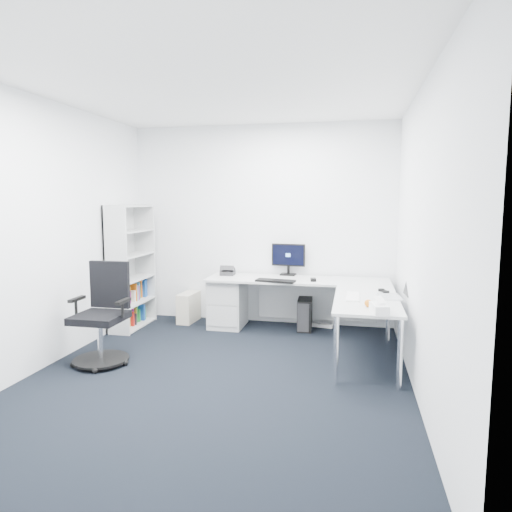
% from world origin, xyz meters
% --- Properties ---
extents(ground, '(4.20, 4.20, 0.00)m').
position_xyz_m(ground, '(0.00, 0.00, 0.00)').
color(ground, black).
extents(ceiling, '(4.20, 4.20, 0.00)m').
position_xyz_m(ceiling, '(0.00, 0.00, 2.70)').
color(ceiling, white).
extents(wall_back, '(3.60, 0.02, 2.70)m').
position_xyz_m(wall_back, '(0.00, 2.10, 1.35)').
color(wall_back, white).
rests_on(wall_back, ground).
extents(wall_front, '(3.60, 0.02, 2.70)m').
position_xyz_m(wall_front, '(0.00, -2.10, 1.35)').
color(wall_front, white).
rests_on(wall_front, ground).
extents(wall_left, '(0.02, 4.20, 2.70)m').
position_xyz_m(wall_left, '(-1.80, 0.00, 1.35)').
color(wall_left, white).
rests_on(wall_left, ground).
extents(wall_right, '(0.02, 4.20, 2.70)m').
position_xyz_m(wall_right, '(1.80, 0.00, 1.35)').
color(wall_right, white).
rests_on(wall_right, ground).
extents(l_desk, '(2.33, 1.31, 0.68)m').
position_xyz_m(l_desk, '(0.55, 1.40, 0.34)').
color(l_desk, '#BCBEBE').
rests_on(l_desk, ground).
extents(drawer_pedestal, '(0.44, 0.55, 0.67)m').
position_xyz_m(drawer_pedestal, '(-0.39, 1.75, 0.34)').
color(drawer_pedestal, '#BCBEBE').
rests_on(drawer_pedestal, ground).
extents(bookshelf, '(0.32, 0.81, 1.63)m').
position_xyz_m(bookshelf, '(-1.62, 1.45, 0.81)').
color(bookshelf, '#BCBEBE').
rests_on(bookshelf, ground).
extents(task_chair, '(0.59, 0.59, 1.05)m').
position_xyz_m(task_chair, '(-1.29, 0.09, 0.52)').
color(task_chair, black).
rests_on(task_chair, ground).
extents(black_pc_tower, '(0.20, 0.42, 0.41)m').
position_xyz_m(black_pc_tower, '(0.64, 1.82, 0.20)').
color(black_pc_tower, black).
rests_on(black_pc_tower, ground).
extents(beige_pc_tower, '(0.22, 0.44, 0.41)m').
position_xyz_m(beige_pc_tower, '(-0.98, 1.86, 0.20)').
color(beige_pc_tower, beige).
rests_on(beige_pc_tower, ground).
extents(power_strip, '(0.38, 0.11, 0.04)m').
position_xyz_m(power_strip, '(0.82, 1.95, 0.02)').
color(power_strip, white).
rests_on(power_strip, ground).
extents(monitor, '(0.47, 0.19, 0.44)m').
position_xyz_m(monitor, '(0.39, 2.01, 0.90)').
color(monitor, black).
rests_on(monitor, l_desk).
extents(black_keyboard, '(0.51, 0.24, 0.02)m').
position_xyz_m(black_keyboard, '(0.31, 1.47, 0.69)').
color(black_keyboard, black).
rests_on(black_keyboard, l_desk).
extents(mouse, '(0.08, 0.12, 0.04)m').
position_xyz_m(mouse, '(0.76, 1.61, 0.70)').
color(mouse, black).
rests_on(mouse, l_desk).
extents(desk_phone, '(0.19, 0.19, 0.13)m').
position_xyz_m(desk_phone, '(-0.41, 1.85, 0.74)').
color(desk_phone, '#272729').
rests_on(desk_phone, l_desk).
extents(laptop, '(0.35, 0.34, 0.23)m').
position_xyz_m(laptop, '(1.62, 0.79, 0.79)').
color(laptop, silver).
rests_on(laptop, l_desk).
extents(white_keyboard, '(0.14, 0.47, 0.02)m').
position_xyz_m(white_keyboard, '(1.25, 0.74, 0.69)').
color(white_keyboard, white).
rests_on(white_keyboard, l_desk).
extents(headphones, '(0.16, 0.20, 0.04)m').
position_xyz_m(headphones, '(1.58, 1.08, 0.70)').
color(headphones, black).
rests_on(headphones, l_desk).
extents(orange_fruit, '(0.07, 0.07, 0.07)m').
position_xyz_m(orange_fruit, '(1.39, 0.33, 0.72)').
color(orange_fruit, orange).
rests_on(orange_fruit, l_desk).
extents(tissue_box, '(0.17, 0.26, 0.08)m').
position_xyz_m(tissue_box, '(1.48, 0.10, 0.72)').
color(tissue_box, white).
rests_on(tissue_box, l_desk).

